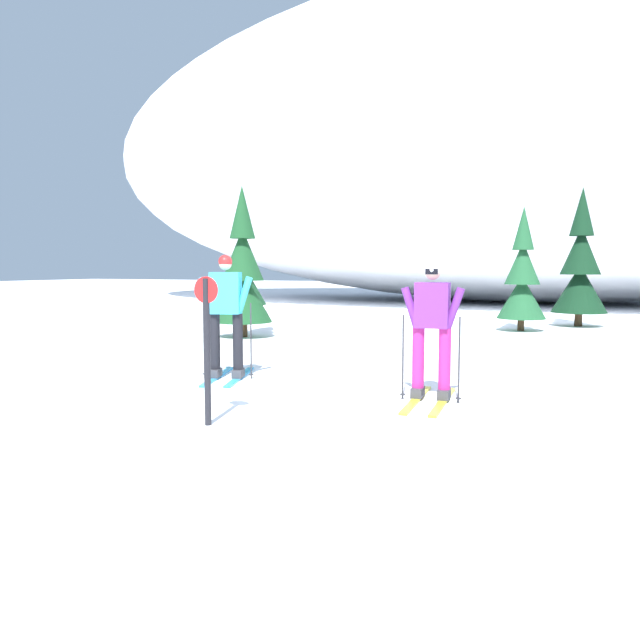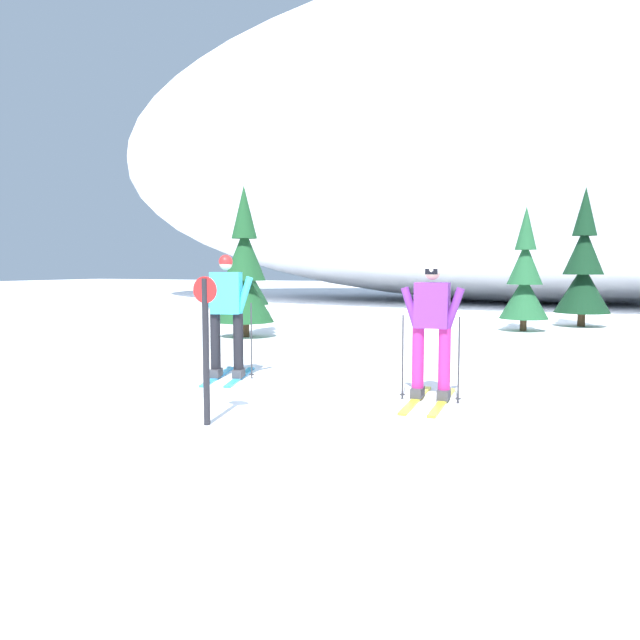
{
  "view_description": "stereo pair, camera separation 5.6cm",
  "coord_description": "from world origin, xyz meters",
  "views": [
    {
      "loc": [
        2.95,
        -6.69,
        1.67
      ],
      "look_at": [
        -0.17,
        0.79,
        0.95
      ],
      "focal_mm": 33.51,
      "sensor_mm": 36.0,
      "label": 1
    },
    {
      "loc": [
        3.0,
        -6.67,
        1.67
      ],
      "look_at": [
        -0.17,
        0.79,
        0.95
      ],
      "focal_mm": 33.51,
      "sensor_mm": 36.0,
      "label": 2
    }
  ],
  "objects": [
    {
      "name": "pine_tree_center_right",
      "position": [
        3.22,
        11.64,
        1.63
      ],
      "size": [
        1.5,
        1.5,
        3.89
      ],
      "color": "#47301E",
      "rests_on": "ground"
    },
    {
      "name": "pine_tree_center_left",
      "position": [
        -4.22,
        5.71,
        1.5
      ],
      "size": [
        1.38,
        1.38,
        3.59
      ],
      "color": "#47301E",
      "rests_on": "ground"
    },
    {
      "name": "skier_purple_jacket",
      "position": [
        1.39,
        0.66,
        0.91
      ],
      "size": [
        0.79,
        1.64,
        1.74
      ],
      "color": "gold",
      "rests_on": "ground"
    },
    {
      "name": "pine_tree_far_left",
      "position": [
        -7.2,
        10.86,
        1.71
      ],
      "size": [
        1.58,
        1.58,
        4.08
      ],
      "color": "#47301E",
      "rests_on": "ground"
    },
    {
      "name": "ground_plane",
      "position": [
        0.0,
        0.0,
        0.0
      ],
      "size": [
        120.0,
        120.0,
        0.0
      ],
      "primitive_type": "plane",
      "color": "white"
    },
    {
      "name": "trail_marker_post",
      "position": [
        -0.54,
        -1.42,
        0.89
      ],
      "size": [
        0.28,
        0.07,
        1.57
      ],
      "color": "black",
      "rests_on": "ground"
    },
    {
      "name": "skier_cyan_jacket",
      "position": [
        -1.74,
        0.91,
        0.99
      ],
      "size": [
        0.89,
        1.63,
        1.85
      ],
      "color": "#2893CC",
      "rests_on": "ground"
    },
    {
      "name": "pine_tree_center",
      "position": [
        1.81,
        9.75,
        1.36
      ],
      "size": [
        1.25,
        1.25,
        3.24
      ],
      "color": "#47301E",
      "rests_on": "ground"
    },
    {
      "name": "snow_ridge_background",
      "position": [
        1.33,
        23.47,
        7.48
      ],
      "size": [
        44.92,
        21.69,
        14.96
      ],
      "primitive_type": "ellipsoid",
      "color": "white",
      "rests_on": "ground"
    }
  ]
}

